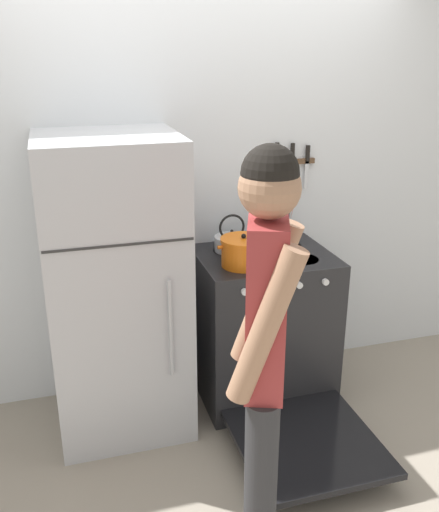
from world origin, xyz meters
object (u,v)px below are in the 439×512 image
(refrigerator, at_px, (116,288))
(tea_kettle, at_px, (232,241))
(stove_range, at_px, (265,329))
(dutch_oven_pot, at_px, (243,252))
(utensil_jar, at_px, (288,232))
(person, at_px, (264,354))

(refrigerator, distance_m, tea_kettle, 0.75)
(stove_range, xyz_separation_m, tea_kettle, (-0.16, 0.17, 0.53))
(dutch_oven_pot, relative_size, tea_kettle, 1.16)
(stove_range, distance_m, utensil_jar, 0.62)
(utensil_jar, relative_size, person, 0.16)
(dutch_oven_pot, distance_m, utensil_jar, 0.46)
(stove_range, height_order, utensil_jar, utensil_jar)
(dutch_oven_pot, height_order, tea_kettle, tea_kettle)
(refrigerator, distance_m, person, 1.29)
(dutch_oven_pot, height_order, utensil_jar, utensil_jar)
(stove_range, xyz_separation_m, dutch_oven_pot, (-0.18, -0.09, 0.55))
(refrigerator, relative_size, tea_kettle, 6.47)
(refrigerator, height_order, person, person)
(tea_kettle, bearing_deg, refrigerator, -167.72)
(stove_range, bearing_deg, utensil_jar, 41.12)
(dutch_oven_pot, relative_size, person, 0.17)
(stove_range, distance_m, dutch_oven_pot, 0.59)
(refrigerator, xyz_separation_m, utensil_jar, (1.08, 0.16, 0.18))
(tea_kettle, relative_size, person, 0.14)
(stove_range, distance_m, person, 1.40)
(dutch_oven_pot, distance_m, person, 1.15)
(stove_range, distance_m, tea_kettle, 0.58)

